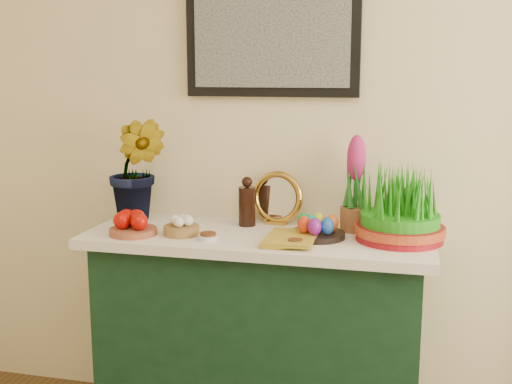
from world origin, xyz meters
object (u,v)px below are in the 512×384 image
hyacinth_green (137,153)px  mirror (277,198)px  sideboard (259,341)px  book (266,236)px  wheatgrass_sabzeh (400,209)px

hyacinth_green → mirror: (0.61, 0.08, -0.19)m
sideboard → book: bearing=-62.0°
hyacinth_green → mirror: 0.64m
hyacinth_green → book: hyacinth_green is taller
sideboard → mirror: 0.61m
hyacinth_green → mirror: size_ratio=2.57×
sideboard → book: book is taller
sideboard → book: (0.05, -0.10, 0.48)m
mirror → wheatgrass_sabzeh: (0.52, -0.16, 0.01)m
book → mirror: bearing=93.6°
mirror → book: 0.30m
hyacinth_green → wheatgrass_sabzeh: 1.14m
sideboard → hyacinth_green: bearing=170.1°
sideboard → mirror: size_ratio=5.55×
sideboard → hyacinth_green: (-0.57, 0.10, 0.77)m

